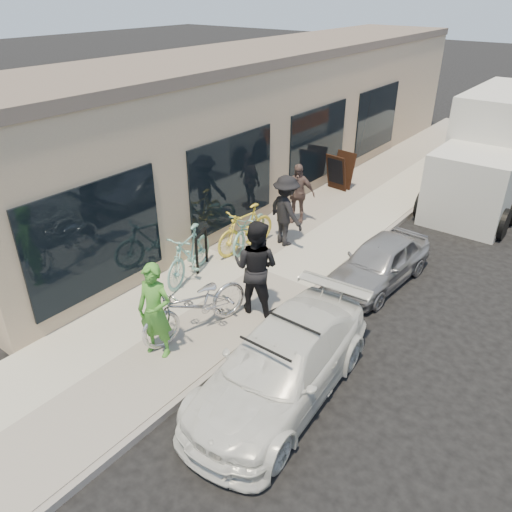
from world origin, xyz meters
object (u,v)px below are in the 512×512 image
Objects in this scene: woman_rider at (155,311)px; bystander_b at (297,193)px; sedan_silver at (380,262)px; man_standing at (256,267)px; sedan_white at (281,365)px; cruiser_bike_c at (246,229)px; sandwich_board at (340,171)px; tandem_bike at (196,305)px; cruiser_bike_b at (250,228)px; bystander_a at (286,211)px; cruiser_bike_a at (189,254)px; moving_truck at (499,152)px; bike_rack at (201,246)px.

woman_rider is 1.08× the size of bystander_b.
man_standing is (-1.38, -2.64, 0.59)m from sedan_silver.
cruiser_bike_c reaches higher than sedan_white.
woman_rider is at bearing -98.73° from bystander_b.
woman_rider is (1.45, -8.92, 0.30)m from sandwich_board.
man_standing is at bearing 84.36° from tandem_bike.
cruiser_bike_b is 1.02× the size of bystander_a.
bystander_a is at bearing 113.33° from tandem_bike.
cruiser_bike_a is (0.08, -6.74, -0.00)m from sandwich_board.
bystander_b is (-3.05, 1.32, 0.45)m from sedan_silver.
woman_rider reaches higher than bystander_b.
sedan_white is (3.62, -8.32, -0.14)m from sandwich_board.
sedan_white is 4.92m from cruiser_bike_b.
moving_truck is 3.61× the size of woman_rider.
man_standing is at bearing 132.95° from bystander_a.
moving_truck reaches higher than sandwich_board.
sedan_white is at bearing -40.03° from cruiser_bike_a.
sandwich_board is at bearing -144.66° from moving_truck.
cruiser_bike_a is (-1.49, 1.34, -0.01)m from tandem_bike.
sedan_white is 2.56× the size of bystander_b.
tandem_bike is (-1.78, -3.89, 0.22)m from sedan_silver.
moving_truck is at bearing -94.15° from bystander_a.
sedan_white is 1.87× the size of tandem_bike.
sedan_silver is 1.86× the size of bystander_b.
sandwich_board is 8.23m from tandem_bike.
moving_truck reaches higher than man_standing.
bystander_b is (0.22, 3.87, 0.24)m from cruiser_bike_a.
woman_rider is at bearing -101.80° from moving_truck.
sedan_silver is at bearing -94.27° from moving_truck.
bystander_b is at bearing 85.91° from woman_rider.
bike_rack is 3.43m from bystander_b.
bystander_a is at bearing 32.45° from cruiser_bike_b.
sandwich_board is at bearing 90.06° from bike_rack.
bystander_a is at bearing -72.03° from sandwich_board.
tandem_bike is at bearing -72.20° from sandwich_board.
sedan_white is at bearing -29.51° from bike_rack.
man_standing is 2.76m from cruiser_bike_b.
sedan_silver is at bearing 53.26° from woman_rider.
bystander_b is (0.30, 3.40, 0.27)m from bike_rack.
man_standing is (1.98, -6.84, 0.38)m from sandwich_board.
bystander_a is at bearing 82.74° from woman_rider.
tandem_bike is at bearing -110.76° from sedan_silver.
sedan_white is at bearing 143.51° from bystander_a.
tandem_bike is 1.21× the size of cruiser_bike_c.
woman_rider reaches higher than sedan_silver.
bike_rack is 9.83m from moving_truck.
moving_truck is 3.46× the size of cruiser_bike_c.
cruiser_bike_a is 1.77m from cruiser_bike_c.
sandwich_board is 9.08m from sedan_white.
sandwich_board is 2.89m from bystander_b.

